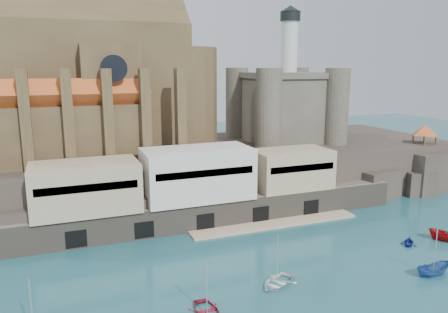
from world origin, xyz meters
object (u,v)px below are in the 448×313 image
boat_2 (433,275)px  castle_keep (284,103)px  church (95,89)px  pavilion (425,131)px

boat_2 → castle_keep: bearing=-2.7°
church → castle_keep: 40.39m
church → pavilion: bearing=-13.5°
castle_keep → boat_2: 50.44m
pavilion → boat_2: 45.36m
church → boat_2: bearing=-52.6°
boat_2 → pavilion: bearing=-41.2°
castle_keep → boat_2: castle_keep is taller
church → boat_2: church is taller
church → boat_2: 63.87m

